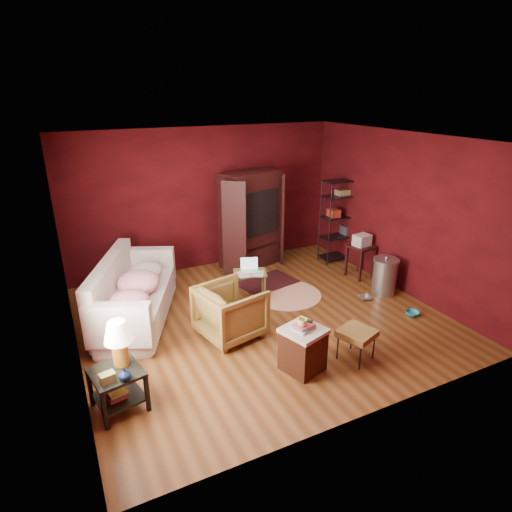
{
  "coord_description": "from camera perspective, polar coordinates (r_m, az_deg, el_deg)",
  "views": [
    {
      "loc": [
        -2.75,
        -5.41,
        3.46
      ],
      "look_at": [
        0.0,
        0.2,
        1.0
      ],
      "focal_mm": 30.0,
      "sensor_mm": 36.0,
      "label": 1
    }
  ],
  "objects": [
    {
      "name": "wire_shelving",
      "position": [
        9.14,
        11.34,
        5.14
      ],
      "size": [
        0.85,
        0.38,
        1.74
      ],
      "rotation": [
        0.0,
        0.0,
        -0.01
      ],
      "color": "#261F26",
      "rests_on": "ground"
    },
    {
      "name": "small_stand",
      "position": [
        8.45,
        13.88,
        1.36
      ],
      "size": [
        0.49,
        0.49,
        0.86
      ],
      "rotation": [
        0.0,
        0.0,
        0.14
      ],
      "color": "black",
      "rests_on": "ground"
    },
    {
      "name": "rug_round",
      "position": [
        7.73,
        4.07,
        -5.14
      ],
      "size": [
        1.29,
        1.29,
        0.01
      ],
      "rotation": [
        0.0,
        0.0,
        -0.04
      ],
      "color": "#F0E3C8",
      "rests_on": "ground"
    },
    {
      "name": "vase",
      "position": [
        5.0,
        -17.13,
        -14.87
      ],
      "size": [
        0.15,
        0.16,
        0.14
      ],
      "primitive_type": "imported",
      "rotation": [
        0.0,
        0.0,
        0.14
      ],
      "color": "#0B1738",
      "rests_on": "side_table"
    },
    {
      "name": "sofa_cushions",
      "position": [
        6.92,
        -16.24,
        -5.06
      ],
      "size": [
        1.73,
        2.45,
        0.96
      ],
      "rotation": [
        0.0,
        0.0,
        -0.42
      ],
      "color": "beige",
      "rests_on": "sofa"
    },
    {
      "name": "room",
      "position": [
        6.38,
        0.53,
        2.68
      ],
      "size": [
        5.54,
        5.04,
        2.84
      ],
      "color": "brown",
      "rests_on": "ground"
    },
    {
      "name": "side_table",
      "position": [
        5.17,
        -17.98,
        -12.77
      ],
      "size": [
        0.63,
        0.63,
        1.06
      ],
      "rotation": [
        0.0,
        0.0,
        0.2
      ],
      "color": "black",
      "rests_on": "ground"
    },
    {
      "name": "tv_armoire",
      "position": [
        8.62,
        -0.76,
        5.02
      ],
      "size": [
        1.48,
        1.06,
        1.95
      ],
      "rotation": [
        0.0,
        0.0,
        0.27
      ],
      "color": "black",
      "rests_on": "ground"
    },
    {
      "name": "pet_bowl_steel",
      "position": [
        7.74,
        14.36,
        -4.87
      ],
      "size": [
        0.23,
        0.1,
        0.22
      ],
      "primitive_type": "imported",
      "rotation": [
        0.0,
        0.0,
        -0.21
      ],
      "color": "silver",
      "rests_on": "ground"
    },
    {
      "name": "pet_bowl_turquoise",
      "position": [
        7.45,
        20.2,
        -6.68
      ],
      "size": [
        0.23,
        0.1,
        0.22
      ],
      "primitive_type": "imported",
      "rotation": [
        0.0,
        0.0,
        -0.13
      ],
      "color": "teal",
      "rests_on": "ground"
    },
    {
      "name": "laptop_desk",
      "position": [
        7.45,
        -0.83,
        -2.49
      ],
      "size": [
        0.66,
        0.58,
        0.7
      ],
      "rotation": [
        0.0,
        0.0,
        -0.35
      ],
      "color": "olive",
      "rests_on": "ground"
    },
    {
      "name": "sofa",
      "position": [
        6.94,
        -16.22,
        -5.58
      ],
      "size": [
        1.26,
        2.16,
        0.81
      ],
      "primitive_type": "imported",
      "rotation": [
        0.0,
        0.0,
        1.23
      ],
      "color": "beige",
      "rests_on": "ground"
    },
    {
      "name": "rug_oriental",
      "position": [
        8.15,
        1.48,
        -3.53
      ],
      "size": [
        1.2,
        0.92,
        0.01
      ],
      "rotation": [
        0.0,
        0.0,
        0.2
      ],
      "color": "#4C141B",
      "rests_on": "ground"
    },
    {
      "name": "hamper",
      "position": [
        5.7,
        6.27,
        -12.15
      ],
      "size": [
        0.62,
        0.62,
        0.69
      ],
      "rotation": [
        0.0,
        0.0,
        0.3
      ],
      "color": "#431C0F",
      "rests_on": "ground"
    },
    {
      "name": "armchair",
      "position": [
        6.33,
        -3.43,
        -7.08
      ],
      "size": [
        0.95,
        0.99,
        0.87
      ],
      "primitive_type": "imported",
      "rotation": [
        0.0,
        0.0,
        1.78
      ],
      "color": "black",
      "rests_on": "ground"
    },
    {
      "name": "trash_can",
      "position": [
        7.96,
        16.76,
        -2.59
      ],
      "size": [
        0.57,
        0.57,
        0.72
      ],
      "rotation": [
        0.0,
        0.0,
        0.29
      ],
      "color": "#A6A8AE",
      "rests_on": "ground"
    },
    {
      "name": "footstool",
      "position": [
        5.98,
        13.31,
        -10.13
      ],
      "size": [
        0.56,
        0.56,
        0.44
      ],
      "rotation": [
        0.0,
        0.0,
        0.35
      ],
      "color": "black",
      "rests_on": "ground"
    },
    {
      "name": "mug",
      "position": [
        5.44,
        6.22,
        -8.68
      ],
      "size": [
        0.16,
        0.14,
        0.13
      ],
      "primitive_type": "imported",
      "rotation": [
        0.0,
        0.0,
        0.41
      ],
      "color": "#D0CC65",
      "rests_on": "hamper"
    }
  ]
}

